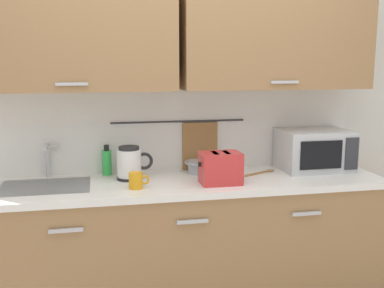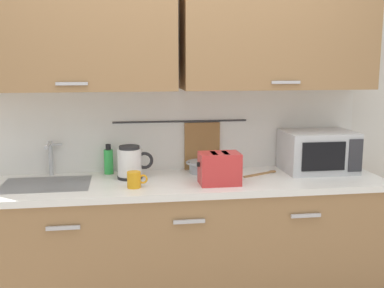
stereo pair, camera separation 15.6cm
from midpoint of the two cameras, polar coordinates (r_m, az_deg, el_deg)
counter_unit at (r=3.02m, az=-2.88°, el=-12.67°), size 2.53×0.64×0.90m
back_wall_assembly at (r=3.01m, az=-3.54°, el=8.16°), size 3.70×0.41×2.50m
sink_faucet at (r=3.06m, az=-18.77°, el=-1.36°), size 0.09×0.17×0.22m
microwave at (r=3.22m, az=13.49°, el=-0.72°), size 0.46×0.35×0.27m
electric_kettle at (r=2.91m, az=-9.17°, el=-2.37°), size 0.23×0.16×0.21m
dish_soap_bottle at (r=3.05m, az=-11.90°, el=-2.16°), size 0.06×0.06×0.20m
mug_near_sink at (r=2.70m, az=-8.53°, el=-4.48°), size 0.12×0.08×0.09m
mixing_bowl at (r=3.06m, az=-0.36°, el=-2.72°), size 0.21×0.21×0.08m
toaster at (r=2.77m, az=1.93°, el=-2.97°), size 0.26×0.17×0.19m
wooden_spoon at (r=3.07m, az=7.24°, el=-3.48°), size 0.26×0.15×0.01m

